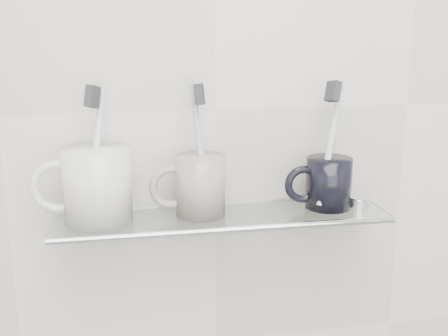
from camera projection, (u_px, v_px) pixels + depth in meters
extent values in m
plane|color=beige|center=(215.00, 110.00, 0.87)|extent=(2.50, 0.00, 2.50)
cube|color=silver|center=(222.00, 217.00, 0.85)|extent=(0.50, 0.12, 0.01)
cylinder|color=silver|center=(229.00, 230.00, 0.79)|extent=(0.50, 0.01, 0.01)
cylinder|color=silver|center=(82.00, 222.00, 0.86)|extent=(0.02, 0.03, 0.02)
cylinder|color=silver|center=(342.00, 206.00, 0.93)|extent=(0.02, 0.03, 0.02)
cylinder|color=white|center=(97.00, 185.00, 0.80)|extent=(0.10, 0.10, 0.11)
torus|color=white|center=(58.00, 187.00, 0.79)|extent=(0.08, 0.01, 0.08)
cylinder|color=silver|center=(96.00, 153.00, 0.79)|extent=(0.04, 0.06, 0.19)
cube|color=#282B2E|center=(92.00, 97.00, 0.77)|extent=(0.03, 0.03, 0.04)
cylinder|color=silver|center=(200.00, 186.00, 0.83)|extent=(0.09, 0.09, 0.09)
torus|color=silver|center=(172.00, 187.00, 0.82)|extent=(0.07, 0.01, 0.07)
cylinder|color=#97A0B6|center=(200.00, 149.00, 0.82)|extent=(0.03, 0.04, 0.19)
cube|color=#282B2E|center=(199.00, 94.00, 0.80)|extent=(0.02, 0.03, 0.03)
cylinder|color=black|center=(329.00, 183.00, 0.87)|extent=(0.08, 0.08, 0.08)
torus|color=black|center=(303.00, 184.00, 0.86)|extent=(0.06, 0.01, 0.06)
cylinder|color=silver|center=(330.00, 144.00, 0.85)|extent=(0.06, 0.06, 0.18)
cube|color=#282B2E|center=(333.00, 91.00, 0.83)|extent=(0.03, 0.03, 0.04)
cylinder|color=silver|center=(357.00, 200.00, 0.89)|extent=(0.04, 0.04, 0.02)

